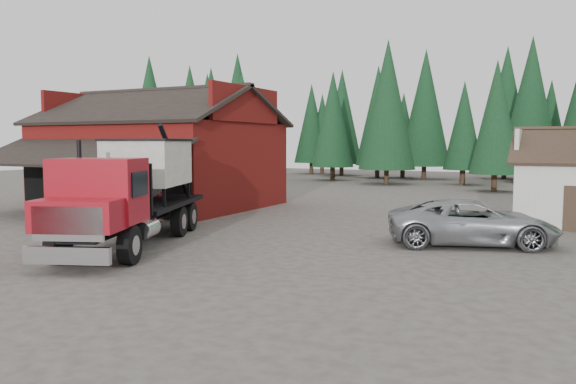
% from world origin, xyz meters
% --- Properties ---
extents(ground, '(120.00, 120.00, 0.00)m').
position_xyz_m(ground, '(0.00, 0.00, 0.00)').
color(ground, '#464137').
rests_on(ground, ground).
extents(red_barn, '(12.80, 13.63, 7.18)m').
position_xyz_m(red_barn, '(-11.00, 9.90, 2.69)').
color(red_barn, maroon).
rests_on(red_barn, ground).
extents(conifer_backdrop, '(76.00, 16.00, 16.00)m').
position_xyz_m(conifer_backdrop, '(0.00, 42.00, 0.00)').
color(conifer_backdrop, black).
rests_on(conifer_backdrop, ground).
extents(near_pine_a, '(4.40, 4.40, 11.40)m').
position_xyz_m(near_pine_a, '(-22.00, 28.00, 6.39)').
color(near_pine_a, '#382619').
rests_on(near_pine_a, ground).
extents(near_pine_b, '(3.96, 3.96, 10.40)m').
position_xyz_m(near_pine_b, '(6.00, 30.00, 5.89)').
color(near_pine_b, '#382619').
rests_on(near_pine_b, ground).
extents(near_pine_d, '(5.28, 5.28, 13.40)m').
position_xyz_m(near_pine_d, '(-4.00, 34.00, 7.39)').
color(near_pine_d, '#382619').
rests_on(near_pine_d, ground).
extents(feed_truck, '(6.22, 10.60, 4.65)m').
position_xyz_m(feed_truck, '(-3.50, -0.94, 2.17)').
color(feed_truck, black).
rests_on(feed_truck, ground).
extents(silver_car, '(6.81, 4.72, 1.73)m').
position_xyz_m(silver_car, '(8.00, 4.65, 0.86)').
color(silver_car, '#95979C').
rests_on(silver_car, ground).
extents(equip_box, '(1.19, 1.30, 0.60)m').
position_xyz_m(equip_box, '(-5.79, -2.42, 0.30)').
color(equip_box, maroon).
rests_on(equip_box, ground).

